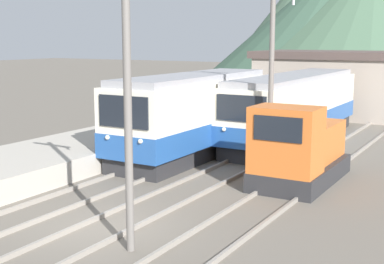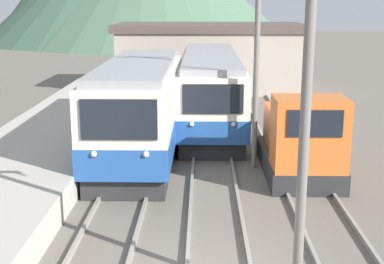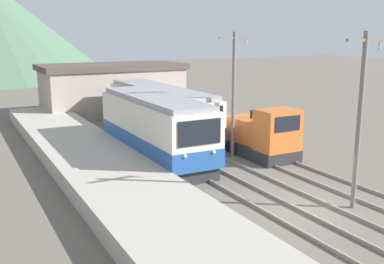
{
  "view_description": "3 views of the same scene",
  "coord_description": "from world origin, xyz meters",
  "px_view_note": "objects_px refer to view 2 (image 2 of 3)",
  "views": [
    {
      "loc": [
        9.48,
        -11.09,
        5.26
      ],
      "look_at": [
        -1.03,
        6.86,
        1.63
      ],
      "focal_mm": 50.0,
      "sensor_mm": 36.0,
      "label": 1
    },
    {
      "loc": [
        -0.2,
        -10.48,
        5.95
      ],
      "look_at": [
        -0.52,
        6.39,
        1.79
      ],
      "focal_mm": 50.0,
      "sensor_mm": 36.0,
      "label": 2
    },
    {
      "loc": [
        -12.48,
        -13.19,
        7.08
      ],
      "look_at": [
        -1.19,
        7.9,
        1.83
      ],
      "focal_mm": 42.0,
      "sensor_mm": 36.0,
      "label": 3
    }
  ],
  "objects_px": {
    "commuter_train_left": "(140,113)",
    "commuter_train_center": "(210,92)",
    "shunting_locomotive": "(300,141)",
    "catenary_mast_near": "(306,114)",
    "catenary_mast_mid": "(257,60)"
  },
  "relations": [
    {
      "from": "commuter_train_left",
      "to": "commuter_train_center",
      "type": "distance_m",
      "value": 6.25
    },
    {
      "from": "commuter_train_left",
      "to": "commuter_train_center",
      "type": "bearing_deg",
      "value": 63.4
    },
    {
      "from": "commuter_train_left",
      "to": "shunting_locomotive",
      "type": "height_order",
      "value": "commuter_train_left"
    },
    {
      "from": "commuter_train_center",
      "to": "catenary_mast_mid",
      "type": "distance_m",
      "value": 7.57
    },
    {
      "from": "commuter_train_left",
      "to": "catenary_mast_near",
      "type": "height_order",
      "value": "catenary_mast_near"
    },
    {
      "from": "catenary_mast_mid",
      "to": "shunting_locomotive",
      "type": "bearing_deg",
      "value": -28.61
    },
    {
      "from": "shunting_locomotive",
      "to": "catenary_mast_near",
      "type": "relative_size",
      "value": 0.7
    },
    {
      "from": "commuter_train_left",
      "to": "catenary_mast_mid",
      "type": "xyz_separation_m",
      "value": [
        4.31,
        -1.46,
        2.2
      ]
    },
    {
      "from": "commuter_train_center",
      "to": "catenary_mast_near",
      "type": "xyz_separation_m",
      "value": [
        1.51,
        -16.16,
        2.3
      ]
    },
    {
      "from": "commuter_train_left",
      "to": "catenary_mast_mid",
      "type": "height_order",
      "value": "catenary_mast_mid"
    },
    {
      "from": "shunting_locomotive",
      "to": "catenary_mast_near",
      "type": "height_order",
      "value": "catenary_mast_near"
    },
    {
      "from": "shunting_locomotive",
      "to": "commuter_train_center",
      "type": "bearing_deg",
      "value": 110.87
    },
    {
      "from": "shunting_locomotive",
      "to": "catenary_mast_near",
      "type": "distance_m",
      "value": 8.86
    },
    {
      "from": "commuter_train_left",
      "to": "commuter_train_center",
      "type": "xyz_separation_m",
      "value": [
        2.8,
        5.59,
        -0.1
      ]
    },
    {
      "from": "commuter_train_center",
      "to": "shunting_locomotive",
      "type": "distance_m",
      "value": 8.43
    }
  ]
}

